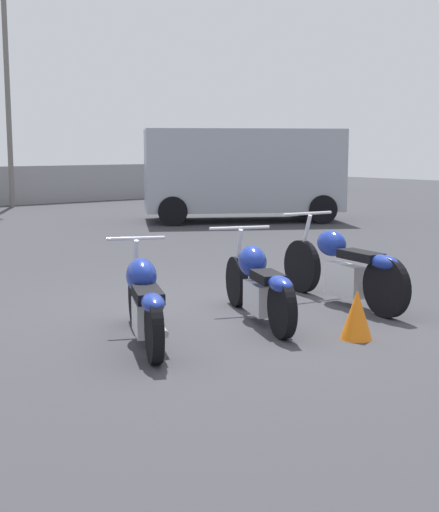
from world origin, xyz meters
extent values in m
plane|color=#38383D|center=(0.00, 0.00, 0.00)|extent=(60.00, 60.00, 0.00)
cylinder|color=slate|center=(4.05, 15.42, 4.13)|extent=(0.16, 0.16, 8.26)
cylinder|color=black|center=(-1.01, 0.17, 0.29)|extent=(0.34, 0.56, 0.58)
cylinder|color=black|center=(-1.61, -1.07, 0.29)|extent=(0.34, 0.56, 0.58)
cube|color=silver|center=(-1.34, -0.51, 0.26)|extent=(0.39, 0.53, 0.32)
ellipsoid|color=navy|center=(-1.24, -0.30, 0.61)|extent=(0.48, 0.59, 0.34)
cube|color=black|center=(-1.44, -0.72, 0.53)|extent=(0.45, 0.59, 0.10)
ellipsoid|color=navy|center=(-1.59, -1.03, 0.52)|extent=(0.37, 0.48, 0.16)
cylinder|color=silver|center=(-1.06, 0.08, 0.93)|extent=(0.55, 0.29, 0.04)
cylinder|color=silver|center=(-1.03, 0.12, 0.61)|extent=(0.15, 0.24, 0.62)
cylinder|color=silver|center=(-1.29, -0.69, 0.20)|extent=(0.33, 0.59, 0.07)
cylinder|color=black|center=(0.39, 0.19, 0.29)|extent=(0.32, 0.58, 0.58)
cylinder|color=black|center=(-0.19, -1.17, 0.29)|extent=(0.32, 0.58, 0.58)
cube|color=silver|center=(0.07, -0.56, 0.26)|extent=(0.39, 0.57, 0.32)
ellipsoid|color=navy|center=(0.17, -0.33, 0.62)|extent=(0.44, 0.53, 0.34)
cube|color=black|center=(-0.03, -0.79, 0.53)|extent=(0.41, 0.53, 0.10)
ellipsoid|color=navy|center=(-0.17, -1.12, 0.53)|extent=(0.36, 0.48, 0.16)
cylinder|color=silver|center=(0.35, 0.10, 0.93)|extent=(0.67, 0.31, 0.04)
cylinder|color=silver|center=(0.37, 0.15, 0.61)|extent=(0.14, 0.25, 0.63)
cylinder|color=silver|center=(0.12, -0.74, 0.20)|extent=(0.30, 0.57, 0.07)
cylinder|color=black|center=(1.57, 0.29, 0.34)|extent=(0.22, 0.68, 0.67)
cylinder|color=black|center=(1.29, -1.26, 0.34)|extent=(0.22, 0.68, 0.67)
cube|color=silver|center=(1.41, -0.57, 0.30)|extent=(0.30, 0.59, 0.37)
ellipsoid|color=navy|center=(1.46, -0.30, 0.70)|extent=(0.34, 0.49, 0.31)
cube|color=black|center=(1.37, -0.83, 0.63)|extent=(0.34, 0.62, 0.10)
ellipsoid|color=navy|center=(1.30, -1.22, 0.61)|extent=(0.27, 0.47, 0.16)
cylinder|color=silver|center=(1.55, 0.19, 1.02)|extent=(0.72, 0.16, 0.04)
cylinder|color=silver|center=(1.56, 0.24, 0.68)|extent=(0.09, 0.26, 0.67)
cylinder|color=silver|center=(1.51, -0.74, 0.24)|extent=(0.19, 0.69, 0.07)
cube|color=#999EA8|center=(6.85, 7.62, 1.28)|extent=(5.21, 4.27, 2.01)
cube|color=black|center=(4.79, 8.87, 1.74)|extent=(0.98, 1.59, 0.60)
cylinder|color=black|center=(4.78, 7.74, 0.35)|extent=(0.71, 0.55, 0.70)
cylinder|color=black|center=(5.80, 9.41, 0.35)|extent=(0.71, 0.55, 0.70)
cylinder|color=black|center=(7.90, 5.84, 0.35)|extent=(0.71, 0.55, 0.70)
cylinder|color=black|center=(8.92, 7.51, 0.35)|extent=(0.71, 0.55, 0.70)
cone|color=orange|center=(0.35, -1.65, 0.25)|extent=(0.31, 0.31, 0.49)
camera|label=1|loc=(-4.90, -6.05, 1.84)|focal=50.00mm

